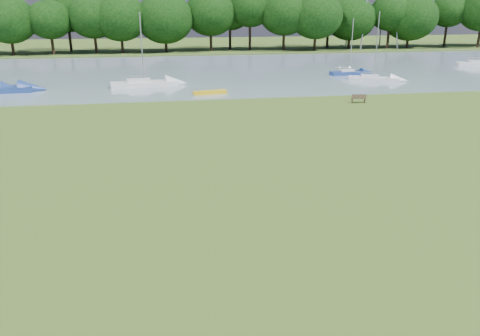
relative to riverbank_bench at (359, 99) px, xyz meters
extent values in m
plane|color=#5D6C28|center=(-13.63, -18.25, -0.41)|extent=(220.00, 220.00, 0.00)
cube|color=gray|center=(-13.63, 23.75, -0.41)|extent=(220.00, 40.00, 0.10)
cube|color=#4C6626|center=(-13.63, 53.75, -0.41)|extent=(220.00, 20.00, 0.40)
cube|color=brown|center=(-0.55, 0.15, -0.20)|extent=(0.14, 0.40, 0.40)
cube|color=brown|center=(0.57, -0.04, -0.20)|extent=(0.14, 0.40, 0.40)
cube|color=brown|center=(0.01, 0.06, 0.00)|extent=(1.36, 0.61, 0.04)
cube|color=brown|center=(-0.02, -0.11, 0.21)|extent=(1.30, 0.26, 0.39)
cube|color=gold|center=(-12.94, 6.50, -0.19)|extent=(3.46, 1.42, 0.34)
cylinder|color=black|center=(-43.63, 49.75, 1.76)|extent=(0.56, 0.56, 3.93)
ellipsoid|color=black|center=(-43.63, 49.75, 6.57)|extent=(10.03, 10.03, 8.53)
cylinder|color=black|center=(-36.63, 49.75, 1.92)|extent=(0.56, 0.56, 4.25)
ellipsoid|color=black|center=(-36.63, 49.75, 7.12)|extent=(7.80, 7.80, 6.63)
cylinder|color=black|center=(-29.63, 49.75, 2.08)|extent=(0.56, 0.56, 4.57)
ellipsoid|color=black|center=(-29.63, 49.75, 7.67)|extent=(8.92, 8.92, 7.58)
cylinder|color=black|center=(-22.63, 49.75, 1.60)|extent=(0.56, 0.56, 3.61)
ellipsoid|color=black|center=(-22.63, 49.75, 6.01)|extent=(10.03, 10.03, 8.53)
cylinder|color=black|center=(-15.63, 49.75, 1.76)|extent=(0.56, 0.56, 3.93)
ellipsoid|color=black|center=(-15.63, 49.75, 6.57)|extent=(7.80, 7.80, 6.63)
cylinder|color=black|center=(-8.63, 49.75, 1.92)|extent=(0.56, 0.56, 4.25)
ellipsoid|color=black|center=(-8.63, 49.75, 7.12)|extent=(8.92, 8.92, 7.58)
cylinder|color=black|center=(-1.63, 49.75, 2.08)|extent=(0.56, 0.56, 4.57)
ellipsoid|color=black|center=(-1.63, 49.75, 7.67)|extent=(10.03, 10.03, 8.53)
cylinder|color=black|center=(5.37, 49.75, 1.60)|extent=(0.56, 0.56, 3.61)
ellipsoid|color=black|center=(5.37, 49.75, 6.01)|extent=(7.80, 7.80, 6.63)
cylinder|color=black|center=(12.37, 49.75, 1.76)|extent=(0.56, 0.56, 3.93)
ellipsoid|color=black|center=(12.37, 49.75, 6.57)|extent=(8.92, 8.92, 7.58)
cylinder|color=black|center=(19.37, 49.75, 1.92)|extent=(0.56, 0.56, 4.25)
ellipsoid|color=black|center=(19.37, 49.75, 7.12)|extent=(10.03, 10.03, 8.53)
cylinder|color=black|center=(26.37, 49.75, 2.08)|extent=(0.56, 0.56, 4.57)
ellipsoid|color=black|center=(26.37, 49.75, 7.67)|extent=(7.80, 7.80, 6.63)
cylinder|color=black|center=(33.37, 49.75, 1.60)|extent=(0.56, 0.56, 3.61)
ellipsoid|color=black|center=(33.37, 49.75, 6.01)|extent=(8.92, 8.92, 7.58)
cylinder|color=black|center=(40.37, 49.75, 1.76)|extent=(0.56, 0.56, 3.93)
ellipsoid|color=black|center=(40.37, 49.75, 6.57)|extent=(10.03, 10.03, 8.53)
cylinder|color=black|center=(47.37, 49.75, 1.92)|extent=(0.56, 0.56, 4.25)
cube|color=silver|center=(7.01, 11.92, -0.05)|extent=(5.86, 3.83, 0.60)
cube|color=silver|center=(6.59, 12.11, 0.31)|extent=(2.34, 1.97, 0.39)
cylinder|color=#A5A8AD|center=(7.01, 11.92, 3.73)|extent=(0.10, 0.10, 7.31)
cube|color=silver|center=(-19.49, 12.37, 0.02)|extent=(7.31, 2.87, 0.75)
cube|color=silver|center=(-20.05, 12.30, 0.47)|extent=(2.67, 1.87, 0.48)
cylinder|color=#A5A8AD|center=(-19.49, 12.37, 3.79)|extent=(0.13, 0.13, 7.22)
cube|color=silver|center=(28.10, 21.88, 0.03)|extent=(6.74, 3.53, 0.76)
cube|color=silver|center=(27.60, 22.02, 0.49)|extent=(2.58, 2.00, 0.49)
cube|color=navy|center=(6.11, 17.01, -0.05)|extent=(5.05, 1.70, 0.62)
cube|color=silver|center=(5.71, 16.99, 0.33)|extent=(1.81, 1.20, 0.40)
cylinder|color=#A5A8AD|center=(6.11, 17.01, 3.32)|extent=(0.11, 0.11, 6.46)
camera|label=1|loc=(-17.96, -39.87, 8.12)|focal=35.00mm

